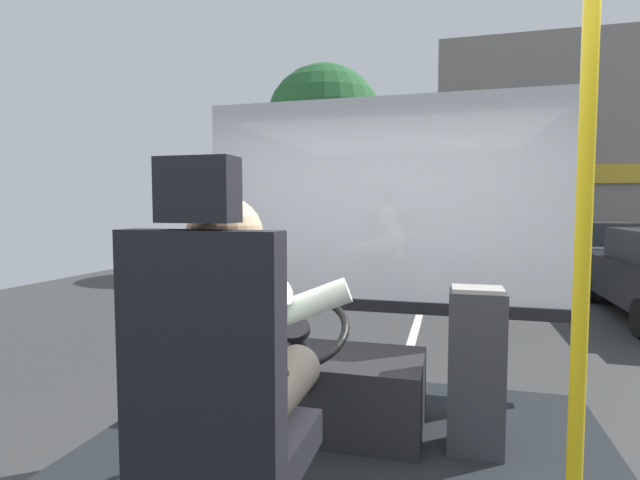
{
  "coord_description": "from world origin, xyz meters",
  "views": [
    {
      "loc": [
        0.48,
        -1.72,
        1.82
      ],
      "look_at": [
        -0.35,
        1.36,
        1.6
      ],
      "focal_mm": 27.23,
      "sensor_mm": 36.0,
      "label": 1
    }
  ],
  "objects_px": {
    "parked_car_blue": "(522,231)",
    "driver_seat": "(219,413)",
    "handrail_pole": "(582,260)",
    "bus_driver": "(237,347)",
    "parked_car_charcoal": "(584,249)",
    "parked_car_white": "(546,236)",
    "steering_console": "(320,387)",
    "fare_box": "(476,370)"
  },
  "relations": [
    {
      "from": "bus_driver",
      "to": "steering_console",
      "type": "distance_m",
      "value": 1.18
    },
    {
      "from": "parked_car_blue",
      "to": "bus_driver",
      "type": "bearing_deg",
      "value": -99.68
    },
    {
      "from": "parked_car_charcoal",
      "to": "parked_car_blue",
      "type": "xyz_separation_m",
      "value": [
        0.0,
        10.93,
        -0.07
      ]
    },
    {
      "from": "fare_box",
      "to": "parked_car_white",
      "type": "relative_size",
      "value": 0.2
    },
    {
      "from": "driver_seat",
      "to": "bus_driver",
      "type": "xyz_separation_m",
      "value": [
        -0.0,
        0.13,
        0.17
      ]
    },
    {
      "from": "steering_console",
      "to": "handrail_pole",
      "type": "xyz_separation_m",
      "value": [
        1.02,
        -1.01,
        0.84
      ]
    },
    {
      "from": "steering_console",
      "to": "fare_box",
      "type": "relative_size",
      "value": 1.35
    },
    {
      "from": "driver_seat",
      "to": "fare_box",
      "type": "xyz_separation_m",
      "value": [
        0.8,
        1.13,
        -0.17
      ]
    },
    {
      "from": "parked_car_white",
      "to": "parked_car_blue",
      "type": "xyz_separation_m",
      "value": [
        -0.07,
        5.47,
        -0.06
      ]
    },
    {
      "from": "driver_seat",
      "to": "parked_car_charcoal",
      "type": "relative_size",
      "value": 0.3
    },
    {
      "from": "parked_car_charcoal",
      "to": "parked_car_white",
      "type": "height_order",
      "value": "parked_car_charcoal"
    },
    {
      "from": "handrail_pole",
      "to": "parked_car_charcoal",
      "type": "height_order",
      "value": "handrail_pole"
    },
    {
      "from": "driver_seat",
      "to": "parked_car_white",
      "type": "xyz_separation_m",
      "value": [
        3.97,
        17.55,
        -0.45
      ]
    },
    {
      "from": "steering_console",
      "to": "handrail_pole",
      "type": "bearing_deg",
      "value": -44.69
    },
    {
      "from": "parked_car_charcoal",
      "to": "parked_car_white",
      "type": "relative_size",
      "value": 1.12
    },
    {
      "from": "bus_driver",
      "to": "parked_car_charcoal",
      "type": "xyz_separation_m",
      "value": [
        3.9,
        11.96,
        -0.62
      ]
    },
    {
      "from": "parked_car_blue",
      "to": "parked_car_white",
      "type": "bearing_deg",
      "value": -89.29
    },
    {
      "from": "bus_driver",
      "to": "steering_console",
      "type": "bearing_deg",
      "value": 90.0
    },
    {
      "from": "driver_seat",
      "to": "handrail_pole",
      "type": "relative_size",
      "value": 0.63
    },
    {
      "from": "parked_car_charcoal",
      "to": "parked_car_white",
      "type": "xyz_separation_m",
      "value": [
        0.07,
        5.46,
        -0.0
      ]
    },
    {
      "from": "driver_seat",
      "to": "handrail_pole",
      "type": "height_order",
      "value": "handrail_pole"
    },
    {
      "from": "bus_driver",
      "to": "parked_car_blue",
      "type": "bearing_deg",
      "value": 80.32
    },
    {
      "from": "steering_console",
      "to": "parked_car_white",
      "type": "xyz_separation_m",
      "value": [
        3.97,
        16.36,
        -0.1
      ]
    },
    {
      "from": "steering_console",
      "to": "parked_car_white",
      "type": "relative_size",
      "value": 0.27
    },
    {
      "from": "steering_console",
      "to": "parked_car_charcoal",
      "type": "bearing_deg",
      "value": 70.32
    },
    {
      "from": "bus_driver",
      "to": "parked_car_white",
      "type": "distance_m",
      "value": 17.88
    },
    {
      "from": "parked_car_white",
      "to": "parked_car_blue",
      "type": "bearing_deg",
      "value": 90.71
    },
    {
      "from": "driver_seat",
      "to": "bus_driver",
      "type": "relative_size",
      "value": 1.77
    },
    {
      "from": "parked_car_charcoal",
      "to": "parked_car_white",
      "type": "bearing_deg",
      "value": 89.26
    },
    {
      "from": "driver_seat",
      "to": "fare_box",
      "type": "bearing_deg",
      "value": 54.61
    },
    {
      "from": "parked_car_blue",
      "to": "driver_seat",
      "type": "bearing_deg",
      "value": -99.63
    },
    {
      "from": "bus_driver",
      "to": "parked_car_white",
      "type": "bearing_deg",
      "value": 77.16
    },
    {
      "from": "parked_car_charcoal",
      "to": "parked_car_blue",
      "type": "relative_size",
      "value": 1.08
    },
    {
      "from": "steering_console",
      "to": "parked_car_white",
      "type": "distance_m",
      "value": 16.84
    },
    {
      "from": "bus_driver",
      "to": "fare_box",
      "type": "height_order",
      "value": "bus_driver"
    },
    {
      "from": "handrail_pole",
      "to": "parked_car_charcoal",
      "type": "xyz_separation_m",
      "value": [
        2.88,
        11.92,
        -0.93
      ]
    },
    {
      "from": "steering_console",
      "to": "fare_box",
      "type": "distance_m",
      "value": 0.83
    },
    {
      "from": "bus_driver",
      "to": "parked_car_charcoal",
      "type": "height_order",
      "value": "bus_driver"
    },
    {
      "from": "handrail_pole",
      "to": "parked_car_blue",
      "type": "bearing_deg",
      "value": 82.82
    },
    {
      "from": "bus_driver",
      "to": "handrail_pole",
      "type": "relative_size",
      "value": 0.36
    },
    {
      "from": "handrail_pole",
      "to": "bus_driver",
      "type": "bearing_deg",
      "value": -177.82
    },
    {
      "from": "parked_car_charcoal",
      "to": "driver_seat",
      "type": "bearing_deg",
      "value": -107.88
    }
  ]
}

